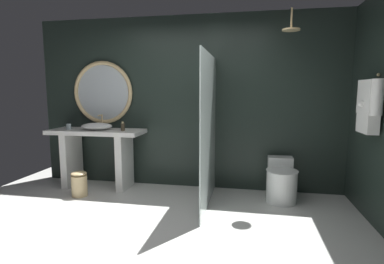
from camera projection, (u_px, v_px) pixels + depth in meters
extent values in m
plane|color=silver|center=(150.00, 244.00, 2.97)|extent=(5.76, 5.76, 0.00)
cube|color=#1E2823|center=(188.00, 103.00, 4.64)|extent=(4.80, 0.10, 2.60)
cube|color=silver|center=(97.00, 132.00, 4.62)|extent=(1.44, 0.54, 0.06)
cube|color=silver|center=(72.00, 159.00, 4.76)|extent=(0.11, 0.46, 0.84)
cube|color=silver|center=(125.00, 162.00, 4.60)|extent=(0.11, 0.46, 0.84)
ellipsoid|color=white|center=(97.00, 126.00, 4.61)|extent=(0.48, 0.39, 0.10)
cylinder|color=#D6B77F|center=(102.00, 121.00, 4.78)|extent=(0.02, 0.02, 0.22)
cylinder|color=#D6B77F|center=(100.00, 115.00, 4.70)|extent=(0.02, 0.12, 0.02)
cylinder|color=silver|center=(69.00, 126.00, 4.66)|extent=(0.08, 0.08, 0.09)
cylinder|color=#3D3323|center=(123.00, 127.00, 4.49)|extent=(0.06, 0.06, 0.11)
cylinder|color=#D6B77F|center=(123.00, 122.00, 4.48)|extent=(0.03, 0.03, 0.02)
torus|color=#D6B77F|center=(103.00, 93.00, 4.78)|extent=(0.99, 0.06, 0.99)
cylinder|color=#B2BCC1|center=(103.00, 93.00, 4.79)|extent=(0.89, 0.01, 0.89)
cube|color=silver|center=(209.00, 131.00, 3.88)|extent=(0.02, 1.39, 1.95)
cylinder|color=#D6B77F|center=(292.00, 18.00, 3.71)|extent=(0.02, 0.02, 0.25)
cylinder|color=#D6B77F|center=(291.00, 30.00, 3.73)|extent=(0.22, 0.22, 0.02)
sphere|color=#D6B77F|center=(378.00, 75.00, 3.25)|extent=(0.04, 0.04, 0.04)
cube|color=white|center=(369.00, 107.00, 3.30)|extent=(0.12, 0.36, 0.58)
cylinder|color=white|center=(377.00, 97.00, 3.09)|extent=(0.12, 0.12, 0.38)
cylinder|color=white|center=(363.00, 97.00, 3.49)|extent=(0.12, 0.12, 0.38)
sphere|color=white|center=(362.00, 104.00, 3.31)|extent=(0.07, 0.07, 0.07)
cylinder|color=white|center=(282.00, 187.00, 4.04)|extent=(0.40, 0.40, 0.43)
ellipsoid|color=white|center=(282.00, 170.00, 4.01)|extent=(0.42, 0.46, 0.02)
cube|color=white|center=(280.00, 169.00, 4.31)|extent=(0.34, 0.20, 0.34)
cylinder|color=#D6B77F|center=(79.00, 186.00, 4.30)|extent=(0.22, 0.22, 0.30)
ellipsoid|color=#D6B77F|center=(79.00, 174.00, 4.27)|extent=(0.22, 0.22, 0.07)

